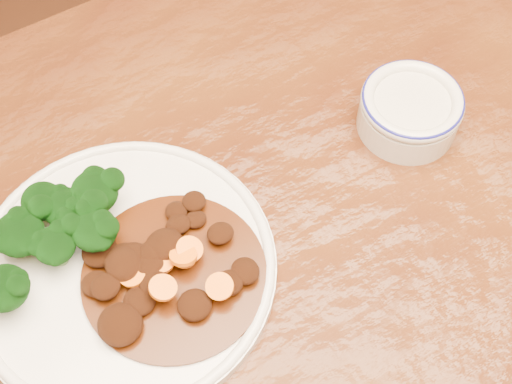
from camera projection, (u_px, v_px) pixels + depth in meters
name	position (u px, v px, depth m)	size (l,w,h in m)	color
dining_table	(367.00, 268.00, 0.77)	(1.56, 1.00, 0.75)	#5A2D0F
dinner_plate	(124.00, 267.00, 0.68)	(0.29, 0.29, 0.02)	white
broccoli_florets	(53.00, 229.00, 0.66)	(0.15, 0.11, 0.05)	#5B8745
mince_stew	(157.00, 271.00, 0.66)	(0.17, 0.17, 0.03)	#451E07
dip_bowl	(410.00, 110.00, 0.75)	(0.11, 0.11, 0.05)	beige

